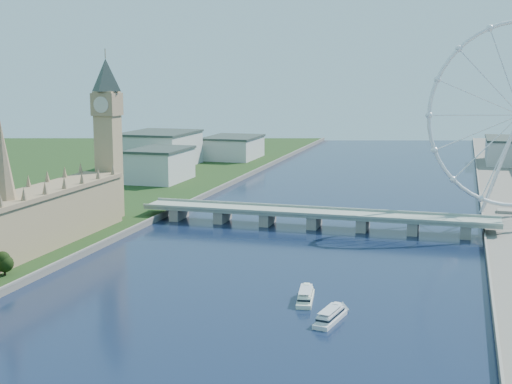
% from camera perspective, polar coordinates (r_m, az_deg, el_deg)
% --- Properties ---
extents(parliament_range, '(24.00, 200.00, 70.00)m').
position_cam_1_polar(parliament_range, '(371.57, -19.35, -2.82)').
color(parliament_range, tan).
rests_on(parliament_range, ground).
extents(big_ben, '(20.02, 20.02, 110.00)m').
position_cam_1_polar(big_ben, '(456.42, -11.81, 5.83)').
color(big_ben, tan).
rests_on(big_ben, ground).
extents(westminster_bridge, '(220.00, 22.00, 9.50)m').
position_cam_1_polar(westminster_bridge, '(441.87, 4.70, -1.96)').
color(westminster_bridge, gray).
rests_on(westminster_bridge, ground).
extents(city_skyline, '(505.00, 280.00, 32.00)m').
position_cam_1_polar(city_skyline, '(690.53, 12.24, 2.89)').
color(city_skyline, beige).
rests_on(city_skyline, ground).
extents(tour_boat_near, '(10.04, 26.45, 5.66)m').
position_cam_1_polar(tour_boat_near, '(302.62, 3.97, -8.69)').
color(tour_boat_near, silver).
rests_on(tour_boat_near, ground).
extents(tour_boat_far, '(10.96, 26.14, 5.57)m').
position_cam_1_polar(tour_boat_far, '(279.91, 5.96, -10.26)').
color(tour_boat_far, silver).
rests_on(tour_boat_far, ground).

